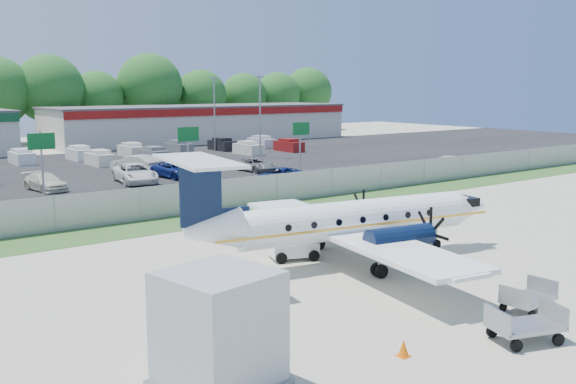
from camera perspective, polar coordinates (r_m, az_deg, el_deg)
ground at (r=30.49m, az=6.79°, el=-5.74°), size 170.00×170.00×0.00m
grass_verge at (r=39.81m, az=-5.18°, el=-2.13°), size 170.00×4.00×0.02m
access_road at (r=45.82m, az=-9.77°, el=-0.71°), size 170.00×8.00×0.02m
parking_lot at (r=65.06m, az=-18.23°, el=1.90°), size 170.00×32.00×0.02m
perimeter_fence at (r=41.32m, az=-6.65°, el=-0.33°), size 120.00×0.06×1.99m
building_east at (r=95.45m, az=-7.66°, el=6.09°), size 44.40×12.40×5.24m
sign_left at (r=46.09m, az=-21.05°, el=3.38°), size 1.80×0.26×5.00m
sign_mid at (r=50.17m, az=-8.86°, el=4.32°), size 1.80×0.26×5.00m
sign_right at (r=56.14m, az=1.13°, el=4.95°), size 1.80×0.26×5.00m
light_pole_ne at (r=71.77m, az=-2.51°, el=7.20°), size 0.90×0.35×9.09m
light_pole_se at (r=80.23m, az=-6.56°, el=7.37°), size 0.90×0.35×9.09m
aircraft at (r=29.11m, az=5.38°, el=-2.48°), size 16.58×16.27×5.07m
pushback_tug at (r=29.86m, az=0.67°, el=-4.89°), size 2.47×2.15×1.16m
baggage_cart_near at (r=24.58m, az=20.58°, el=-8.83°), size 2.04×1.30×1.04m
baggage_cart_far at (r=21.77m, az=20.34°, el=-11.03°), size 2.50×1.95×1.15m
service_container at (r=17.32m, az=-6.18°, el=-12.45°), size 3.33×3.33×3.18m
cone_nose at (r=38.94m, az=12.40°, el=-2.23°), size 0.35×0.35×0.49m
cone_port_wing at (r=19.82m, az=10.23°, el=-13.53°), size 0.36×0.36×0.51m
cone_starboard_wing at (r=32.94m, az=-5.51°, el=-4.13°), size 0.37×0.37×0.53m
road_car_mid at (r=52.92m, az=-0.75°, el=0.75°), size 5.05×3.11×1.30m
road_car_east at (r=62.04m, az=14.71°, el=1.71°), size 4.90×2.60×1.54m
parked_car_b at (r=52.73m, az=-20.73°, el=0.11°), size 2.62×4.89×1.35m
parked_car_c at (r=54.69m, az=-13.39°, el=0.78°), size 3.56×6.20×1.63m
parked_car_d at (r=57.11m, az=-9.94°, el=1.24°), size 2.90×5.32×1.41m
parked_car_e at (r=60.54m, az=-2.89°, el=1.83°), size 2.35×4.74×1.29m
parked_car_g at (r=61.51m, az=-13.34°, el=1.70°), size 3.52×5.29×1.65m
far_parking_rows at (r=69.79m, az=-19.54°, el=2.30°), size 56.00×10.00×1.60m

